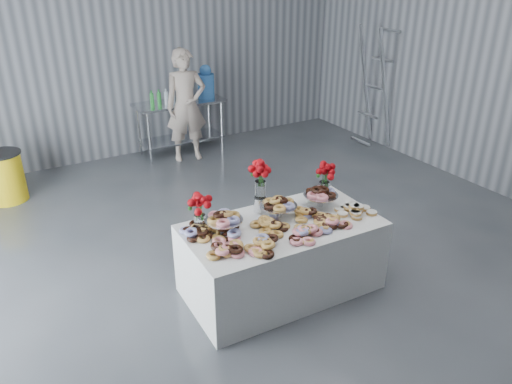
{
  "coord_description": "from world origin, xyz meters",
  "views": [
    {
      "loc": [
        -2.3,
        -3.54,
        3.1
      ],
      "look_at": [
        0.08,
        0.48,
        0.87
      ],
      "focal_mm": 35.0,
      "sensor_mm": 36.0,
      "label": 1
    }
  ],
  "objects_px": {
    "display_table": "(281,257)",
    "stepladder": "(375,88)",
    "prep_table": "(180,118)",
    "person": "(186,106)",
    "trash_barrel": "(5,177)",
    "water_jug": "(206,83)"
  },
  "relations": [
    {
      "from": "water_jug",
      "to": "stepladder",
      "type": "xyz_separation_m",
      "value": [
        2.51,
        -1.41,
        -0.1
      ]
    },
    {
      "from": "person",
      "to": "stepladder",
      "type": "relative_size",
      "value": 0.86
    },
    {
      "from": "prep_table",
      "to": "water_jug",
      "type": "relative_size",
      "value": 2.71
    },
    {
      "from": "trash_barrel",
      "to": "stepladder",
      "type": "relative_size",
      "value": 0.33
    },
    {
      "from": "water_jug",
      "to": "trash_barrel",
      "type": "relative_size",
      "value": 0.79
    },
    {
      "from": "trash_barrel",
      "to": "stepladder",
      "type": "xyz_separation_m",
      "value": [
        5.83,
        -0.91,
        0.7
      ]
    },
    {
      "from": "display_table",
      "to": "prep_table",
      "type": "height_order",
      "value": "prep_table"
    },
    {
      "from": "person",
      "to": "trash_barrel",
      "type": "distance_m",
      "value": 2.87
    },
    {
      "from": "prep_table",
      "to": "trash_barrel",
      "type": "xyz_separation_m",
      "value": [
        -2.82,
        -0.5,
        -0.27
      ]
    },
    {
      "from": "water_jug",
      "to": "person",
      "type": "height_order",
      "value": "person"
    },
    {
      "from": "water_jug",
      "to": "stepladder",
      "type": "relative_size",
      "value": 0.26
    },
    {
      "from": "prep_table",
      "to": "person",
      "type": "bearing_deg",
      "value": -92.16
    },
    {
      "from": "display_table",
      "to": "prep_table",
      "type": "relative_size",
      "value": 1.27
    },
    {
      "from": "stepladder",
      "to": "prep_table",
      "type": "bearing_deg",
      "value": 154.88
    },
    {
      "from": "water_jug",
      "to": "trash_barrel",
      "type": "height_order",
      "value": "water_jug"
    },
    {
      "from": "prep_table",
      "to": "stepladder",
      "type": "distance_m",
      "value": 3.35
    },
    {
      "from": "trash_barrel",
      "to": "water_jug",
      "type": "bearing_deg",
      "value": 8.63
    },
    {
      "from": "display_table",
      "to": "stepladder",
      "type": "height_order",
      "value": "stepladder"
    },
    {
      "from": "display_table",
      "to": "stepladder",
      "type": "distance_m",
      "value": 4.64
    },
    {
      "from": "trash_barrel",
      "to": "stepladder",
      "type": "distance_m",
      "value": 5.94
    },
    {
      "from": "water_jug",
      "to": "display_table",
      "type": "bearing_deg",
      "value": -105.84
    },
    {
      "from": "display_table",
      "to": "water_jug",
      "type": "xyz_separation_m",
      "value": [
        1.18,
        4.15,
        0.77
      ]
    }
  ]
}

